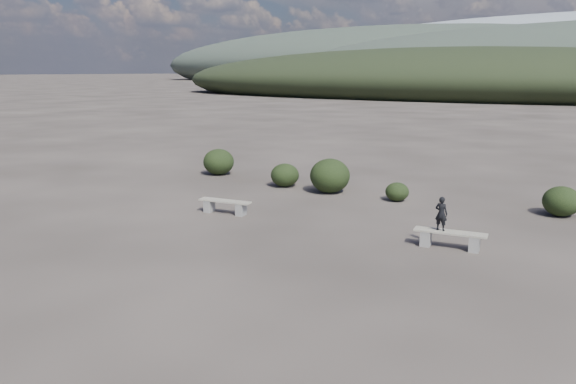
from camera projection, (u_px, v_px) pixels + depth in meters
The scene contains 9 objects.
ground at pixel (231, 263), 13.84m from camera, with size 1200.00×1200.00×0.00m, color #2F2824.
bench_left at pixel (225, 206), 18.60m from camera, with size 1.85×0.65×0.45m.
bench_right at pixel (450, 238), 14.95m from camera, with size 1.93×0.68×0.47m.
seated_person at pixel (441, 214), 14.92m from camera, with size 0.34×0.22×0.92m, color black.
shrub_a at pixel (285, 175), 22.90m from camera, with size 1.16×1.16×0.95m, color black.
shrub_b at pixel (330, 176), 21.73m from camera, with size 1.55×1.55×1.33m, color black.
shrub_c at pixel (397, 192), 20.40m from camera, with size 0.85×0.85×0.68m, color black.
shrub_e at pixel (562, 201), 18.25m from camera, with size 1.18×1.18×0.99m, color black.
shrub_f at pixel (219, 162), 25.52m from camera, with size 1.39×1.39×1.18m, color black.
Camera 1 is at (8.29, -10.31, 4.66)m, focal length 35.00 mm.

